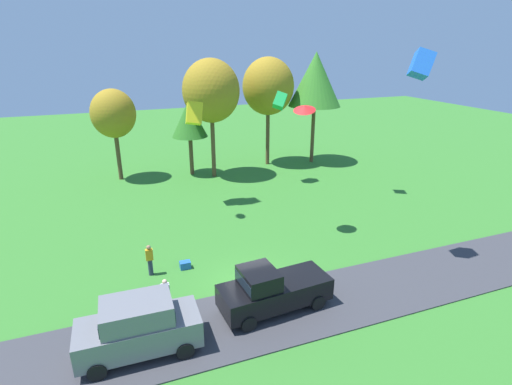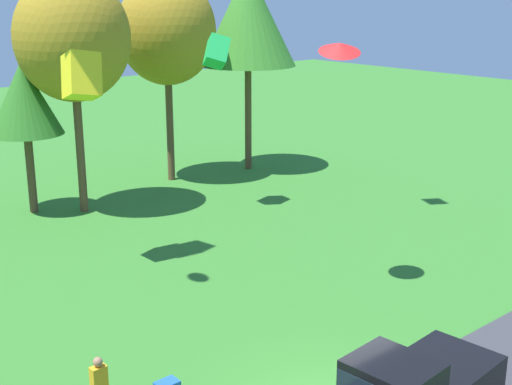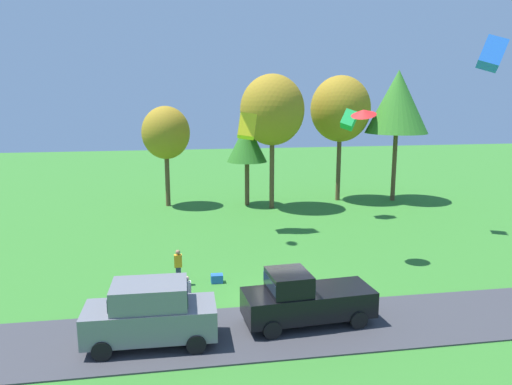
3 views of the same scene
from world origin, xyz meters
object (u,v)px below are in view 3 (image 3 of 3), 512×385
Objects in this scene: tree_right_of_center at (166,133)px; cooler_box at (217,278)px; car_suv_near_entrance at (150,311)px; kite_delta_trailing_tail at (364,112)px; tree_far_left at (272,110)px; car_pickup_by_flagpole at (303,298)px; person_watching_sky at (187,296)px; kite_box_low_drifter at (492,54)px; tree_far_right at (398,102)px; tree_left_of_center at (340,109)px; kite_box_high_left at (247,126)px; tree_lone_near at (247,142)px; person_beside_suv at (178,267)px; kite_box_near_flag at (349,120)px.

tree_right_of_center is 18.03m from cooler_box.
kite_delta_trailing_tail is (10.48, 7.29, 6.57)m from car_suv_near_entrance.
tree_right_of_center is at bearing 165.17° from tree_far_left.
cooler_box is at bearing 120.57° from car_pickup_by_flagpole.
person_watching_sky is 12.62m from kite_delta_trailing_tail.
kite_box_low_drifter is (8.20, 1.70, 9.29)m from car_pickup_by_flagpole.
tree_far_right is (13.26, 20.93, 6.99)m from car_pickup_by_flagpole.
person_watching_sky is 25.08m from tree_left_of_center.
kite_box_high_left is 1.14× the size of kite_delta_trailing_tail.
cooler_box is (-3.90, -16.24, -4.83)m from tree_lone_near.
tree_left_of_center is (13.99, -0.15, 1.76)m from tree_right_of_center.
person_watching_sky is 1.49× the size of kite_box_low_drifter.
car_pickup_by_flagpole is 3.00× the size of person_watching_sky.
cooler_box is (-2.90, 4.92, -0.91)m from car_pickup_by_flagpole.
person_watching_sky is 1.00× the size of person_beside_suv.
cooler_box is at bearing -135.28° from tree_far_right.
tree_right_of_center is 18.68m from tree_far_right.
tree_far_right reaches higher than person_beside_suv.
person_watching_sky is at bearing -132.23° from tree_far_right.
tree_far_left is at bearing 106.84° from kite_box_low_drifter.
kite_box_low_drifter is (12.89, -3.21, 9.51)m from person_beside_suv.
tree_far_right is at bearing 59.23° from kite_delta_trailing_tail.
kite_delta_trailing_tail is (-8.52, -14.31, -0.22)m from tree_far_right.
kite_delta_trailing_tail is (4.74, 6.62, 6.76)m from car_pickup_by_flagpole.
car_pickup_by_flagpole is 4.01× the size of kite_delta_trailing_tail.
tree_lone_near reaches higher than person_beside_suv.
kite_box_low_drifter is at bearing -69.67° from tree_lone_near.
kite_box_near_flag is (-1.29, -5.63, -0.56)m from tree_left_of_center.
tree_lone_near is 0.65× the size of tree_left_of_center.
cooler_box is at bearing -0.05° from person_beside_suv.
tree_lone_near is (5.68, 16.24, 4.16)m from person_beside_suv.
tree_far_right is at bearing 41.72° from person_beside_suv.
kite_box_high_left reaches higher than car_pickup_by_flagpole.
tree_lone_near is 15.28m from kite_delta_trailing_tail.
kite_box_near_flag is (6.47, -5.04, 1.94)m from tree_lone_near.
tree_right_of_center is at bearing 91.86° from person_beside_suv.
tree_left_of_center reaches higher than kite_box_high_left.
kite_delta_trailing_tail is at bearing 54.38° from car_pickup_by_flagpole.
person_watching_sky reaches higher than cooler_box.
tree_lone_near is at bearing 74.67° from person_watching_sky.
kite_delta_trailing_tail is at bearing 34.83° from car_suv_near_entrance.
tree_lone_near is at bearing 81.55° from kite_box_high_left.
tree_far_left is (1.73, -1.36, 2.51)m from tree_lone_near.
car_pickup_by_flagpole is 0.50× the size of tree_far_left.
kite_box_near_flag is at bearing 51.01° from person_watching_sky.
kite_box_high_left is 1.24× the size of kite_box_near_flag.
tree_far_left is (7.13, 18.33, 6.66)m from person_watching_sky.
tree_far_right reaches higher than kite_box_high_left.
tree_far_right is 9.25× the size of kite_box_low_drifter.
kite_box_near_flag is (12.70, -5.78, 1.20)m from tree_right_of_center.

